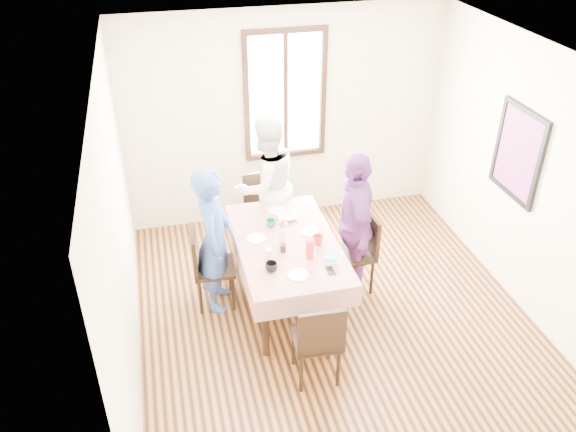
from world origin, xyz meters
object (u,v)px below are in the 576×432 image
object	(u,v)px
person_far	(265,184)
person_right	(353,225)
chair_right	(353,253)
person_left	(214,240)
dining_table	(287,272)
chair_far	(265,213)
chair_left	(214,267)
chair_near	(316,338)

from	to	relation	value
person_far	person_right	size ratio (longest dim) A/B	1.03
chair_right	person_left	world-z (taller)	person_left
dining_table	chair_far	size ratio (longest dim) A/B	1.78
chair_left	chair_right	bearing A→B (deg)	89.31
person_left	person_far	size ratio (longest dim) A/B	0.94
chair_left	person_left	xyz separation A→B (m)	(0.02, 0.00, 0.34)
dining_table	chair_far	world-z (taller)	chair_far
person_right	dining_table	bearing A→B (deg)	-77.25
dining_table	person_right	distance (m)	0.86
chair_near	person_far	world-z (taller)	person_far
chair_far	person_left	distance (m)	1.25
chair_near	person_right	distance (m)	1.42
dining_table	person_far	size ratio (longest dim) A/B	0.95
dining_table	person_right	world-z (taller)	person_right
person_left	person_right	size ratio (longest dim) A/B	0.96
dining_table	person_far	xyz separation A→B (m)	(0.00, 1.09, 0.48)
chair_right	chair_far	size ratio (longest dim) A/B	1.00
person_right	chair_far	bearing A→B (deg)	-136.82
dining_table	chair_left	world-z (taller)	chair_left
chair_near	chair_right	bearing A→B (deg)	59.86
person_far	person_right	bearing A→B (deg)	103.14
chair_far	person_right	size ratio (longest dim) A/B	0.55
chair_near	person_far	distance (m)	2.24
chair_left	chair_near	size ratio (longest dim) A/B	1.00
person_right	chair_near	bearing A→B (deg)	-23.25
chair_right	person_far	bearing A→B (deg)	33.25
person_right	chair_left	bearing A→B (deg)	-85.15
dining_table	chair_near	distance (m)	1.12
chair_right	person_left	bearing A→B (deg)	83.67
dining_table	chair_right	xyz separation A→B (m)	(0.75, 0.05, 0.08)
person_left	person_right	distance (m)	1.46
person_left	chair_near	bearing A→B (deg)	-136.56
dining_table	chair_near	bearing A→B (deg)	-90.00
chair_right	chair_near	world-z (taller)	same
chair_right	chair_far	xyz separation A→B (m)	(-0.75, 1.06, 0.00)
dining_table	chair_near	xyz separation A→B (m)	(0.00, -1.11, 0.08)
chair_right	person_left	xyz separation A→B (m)	(-1.47, 0.10, 0.34)
chair_far	person_right	world-z (taller)	person_right
dining_table	person_right	size ratio (longest dim) A/B	0.98
person_far	chair_far	bearing A→B (deg)	-111.79
chair_right	person_right	world-z (taller)	person_right
chair_left	chair_right	distance (m)	1.50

